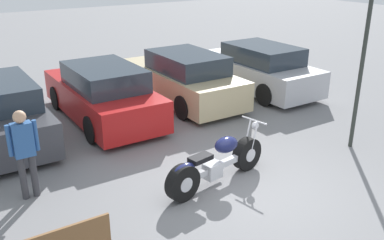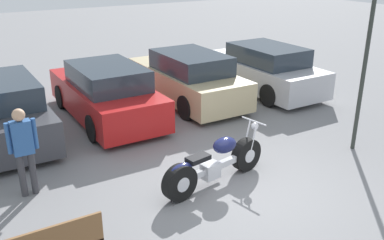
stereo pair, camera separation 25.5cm
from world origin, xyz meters
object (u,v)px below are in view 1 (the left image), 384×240
Objects in this scene: parked_car_champagne at (183,78)px; person_standing at (24,147)px; motorcycle at (216,163)px; lamp_post at (365,43)px; parked_car_red at (103,94)px; parked_car_silver at (257,69)px.

parked_car_champagne is 6.07m from person_standing.
motorcycle is 4.09m from lamp_post.
parked_car_red is at bearing 130.87° from lamp_post.
motorcycle is 6.30m from parked_car_silver.
parked_car_champagne is at bearing 3.36° from parked_car_red.
person_standing reaches higher than motorcycle.
parked_car_red is at bearing 48.99° from person_standing.
motorcycle is at bearing -24.63° from person_standing.
motorcycle is 1.45× the size of person_standing.
parked_car_champagne is 1.25× the size of lamp_post.
person_standing is at bearing -131.01° from parked_car_red.
motorcycle is at bearing 175.56° from lamp_post.
parked_car_red is at bearing 96.18° from motorcycle.
motorcycle is at bearing -137.78° from parked_car_silver.
parked_car_silver is (2.57, -0.34, 0.00)m from parked_car_champagne.
parked_car_champagne is 5.34m from lamp_post.
lamp_post reaches higher than parked_car_red.
person_standing is (-2.61, -3.00, 0.29)m from parked_car_red.
parked_car_red is 1.00× the size of parked_car_silver.
parked_car_red is 1.00× the size of parked_car_champagne.
parked_car_champagne is 2.59m from parked_car_silver.
parked_car_red is at bearing 177.92° from parked_car_silver.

